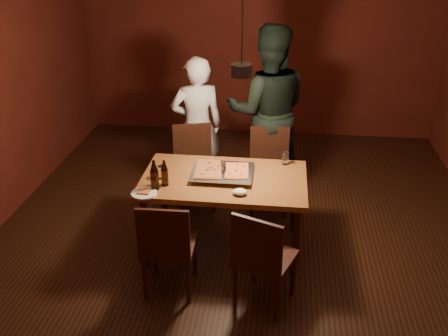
# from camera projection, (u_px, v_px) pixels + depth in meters

# --- Properties ---
(room_shell) EXTENTS (6.00, 6.00, 6.00)m
(room_shell) POSITION_uv_depth(u_px,v_px,m) (241.00, 110.00, 4.26)
(room_shell) COLOR #361C0E
(room_shell) RESTS_ON ground
(dining_table) EXTENTS (1.50, 0.90, 0.75)m
(dining_table) POSITION_uv_depth(u_px,v_px,m) (224.00, 185.00, 4.58)
(dining_table) COLOR #975726
(dining_table) RESTS_ON floor
(chair_far_left) EXTENTS (0.52, 0.52, 0.49)m
(chair_far_left) POSITION_uv_depth(u_px,v_px,m) (194.00, 158.00, 5.43)
(chair_far_left) COLOR #38190F
(chair_far_left) RESTS_ON floor
(chair_far_right) EXTENTS (0.45, 0.45, 0.49)m
(chair_far_right) POSITION_uv_depth(u_px,v_px,m) (269.00, 162.00, 5.35)
(chair_far_right) COLOR #38190F
(chair_far_right) RESTS_ON floor
(chair_near_left) EXTENTS (0.43, 0.43, 0.49)m
(chair_near_left) POSITION_uv_depth(u_px,v_px,m) (167.00, 241.00, 4.02)
(chair_near_left) COLOR #38190F
(chair_near_left) RESTS_ON floor
(chair_near_right) EXTENTS (0.55, 0.55, 0.49)m
(chair_near_right) POSITION_uv_depth(u_px,v_px,m) (262.00, 253.00, 3.88)
(chair_near_right) COLOR #38190F
(chair_near_right) RESTS_ON floor
(pizza_tray) EXTENTS (0.57, 0.47, 0.05)m
(pizza_tray) POSITION_uv_depth(u_px,v_px,m) (223.00, 173.00, 4.58)
(pizza_tray) COLOR silver
(pizza_tray) RESTS_ON dining_table
(pizza_meat) EXTENTS (0.27, 0.40, 0.02)m
(pizza_meat) POSITION_uv_depth(u_px,v_px,m) (209.00, 169.00, 4.58)
(pizza_meat) COLOR maroon
(pizza_meat) RESTS_ON pizza_tray
(pizza_cheese) EXTENTS (0.24, 0.35, 0.02)m
(pizza_cheese) POSITION_uv_depth(u_px,v_px,m) (237.00, 171.00, 4.55)
(pizza_cheese) COLOR gold
(pizza_cheese) RESTS_ON pizza_tray
(spatula) EXTENTS (0.14, 0.25, 0.04)m
(spatula) POSITION_uv_depth(u_px,v_px,m) (224.00, 169.00, 4.57)
(spatula) COLOR silver
(spatula) RESTS_ON pizza_tray
(beer_bottle_a) EXTENTS (0.07, 0.07, 0.28)m
(beer_bottle_a) POSITION_uv_depth(u_px,v_px,m) (154.00, 175.00, 4.29)
(beer_bottle_a) COLOR black
(beer_bottle_a) RESTS_ON dining_table
(beer_bottle_b) EXTENTS (0.06, 0.06, 0.24)m
(beer_bottle_b) POSITION_uv_depth(u_px,v_px,m) (165.00, 173.00, 4.37)
(beer_bottle_b) COLOR black
(beer_bottle_b) RESTS_ON dining_table
(water_glass_left) EXTENTS (0.08, 0.08, 0.12)m
(water_glass_left) POSITION_uv_depth(u_px,v_px,m) (162.00, 172.00, 4.52)
(water_glass_left) COLOR silver
(water_glass_left) RESTS_ON dining_table
(water_glass_right) EXTENTS (0.06, 0.06, 0.12)m
(water_glass_right) POSITION_uv_depth(u_px,v_px,m) (285.00, 158.00, 4.78)
(water_glass_right) COLOR silver
(water_glass_right) RESTS_ON dining_table
(plate_slice) EXTENTS (0.22, 0.22, 0.03)m
(plate_slice) POSITION_uv_depth(u_px,v_px,m) (144.00, 193.00, 4.27)
(plate_slice) COLOR white
(plate_slice) RESTS_ON dining_table
(napkin) EXTENTS (0.13, 0.10, 0.05)m
(napkin) POSITION_uv_depth(u_px,v_px,m) (240.00, 192.00, 4.26)
(napkin) COLOR white
(napkin) RESTS_ON dining_table
(diner_white) EXTENTS (0.66, 0.53, 1.58)m
(diner_white) POSITION_uv_depth(u_px,v_px,m) (197.00, 126.00, 5.59)
(diner_white) COLOR silver
(diner_white) RESTS_ON floor
(diner_dark) EXTENTS (0.99, 0.80, 1.92)m
(diner_dark) POSITION_uv_depth(u_px,v_px,m) (268.00, 111.00, 5.54)
(diner_dark) COLOR black
(diner_dark) RESTS_ON floor
(pendant_lamp) EXTENTS (0.18, 0.18, 1.10)m
(pendant_lamp) POSITION_uv_depth(u_px,v_px,m) (242.00, 69.00, 4.10)
(pendant_lamp) COLOR black
(pendant_lamp) RESTS_ON ceiling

